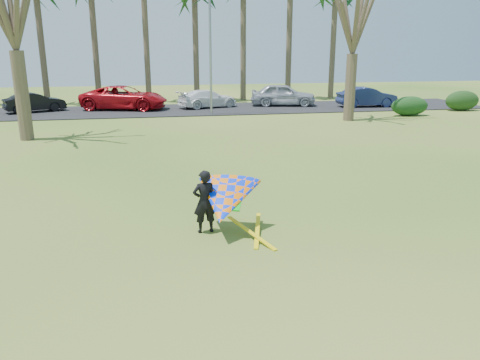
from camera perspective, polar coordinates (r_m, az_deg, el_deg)
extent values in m
plane|color=#215813|center=(10.22, 2.20, -8.94)|extent=(100.00, 100.00, 0.00)
cube|color=black|center=(34.36, -7.53, 8.47)|extent=(46.00, 7.00, 0.06)
cylinder|color=#4E3E2F|center=(40.79, -23.03, 14.81)|extent=(0.48, 0.48, 9.00)
cylinder|color=brown|center=(40.22, -17.29, 15.84)|extent=(0.48, 0.48, 9.70)
cylinder|color=brown|center=(40.04, -11.40, 16.72)|extent=(0.48, 0.48, 10.40)
cylinder|color=#493D2C|center=(40.25, -5.42, 15.94)|extent=(0.48, 0.48, 9.00)
cylinder|color=#4C3D2D|center=(40.86, 0.40, 16.50)|extent=(0.48, 0.48, 9.70)
cylinder|color=brown|center=(41.86, 6.01, 16.87)|extent=(0.48, 0.48, 10.40)
cylinder|color=#4D402E|center=(43.18, 11.26, 15.70)|extent=(0.48, 0.48, 9.00)
cylinder|color=brown|center=(24.82, -25.03, 9.24)|extent=(0.64, 0.64, 4.20)
cylinder|color=#4C3F2D|center=(29.74, 13.29, 10.90)|extent=(0.64, 0.64, 3.99)
cylinder|color=gray|center=(31.31, -3.62, 15.17)|extent=(0.16, 0.16, 8.00)
ellipsoid|color=#143714|center=(33.13, 19.97, 8.47)|extent=(2.56, 1.16, 1.28)
ellipsoid|color=#163312|center=(37.40, 25.45, 8.73)|extent=(2.55, 1.20, 1.42)
imported|color=black|center=(35.66, -23.75, 8.66)|extent=(4.18, 2.92, 1.31)
imported|color=#AD0D15|center=(35.07, -13.93, 9.73)|extent=(6.59, 4.32, 1.68)
imported|color=white|center=(35.32, -3.97, 9.87)|extent=(4.85, 3.26, 1.31)
imported|color=#A4A9B1|center=(36.54, 5.26, 10.33)|extent=(5.25, 3.02, 1.68)
imported|color=navy|center=(36.99, 15.21, 9.75)|extent=(4.48, 1.76, 1.45)
imported|color=black|center=(11.12, -4.35, -2.64)|extent=(0.60, 0.44, 1.54)
cone|color=#052EFF|center=(10.92, -1.85, -2.51)|extent=(2.13, 2.39, 2.02)
cube|color=#0CBF19|center=(10.88, -1.15, -2.85)|extent=(0.62, 0.60, 0.24)
cube|color=yellow|center=(10.99, 1.34, -7.03)|extent=(0.85, 1.66, 0.28)
cube|color=yellow|center=(11.21, 2.13, -6.57)|extent=(0.56, 1.76, 0.22)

